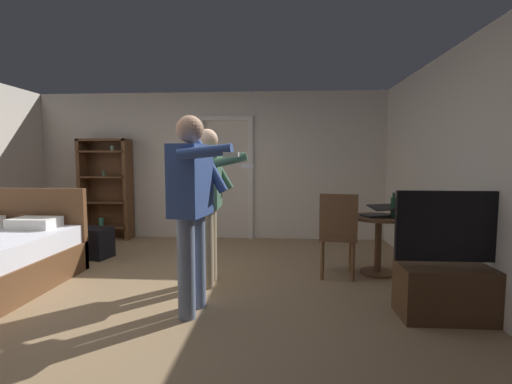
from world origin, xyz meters
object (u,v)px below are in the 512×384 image
bookshelf (107,186)px  person_striped_shirt (209,196)px  tv_flatscreen (455,281)px  person_blue_shirt (192,200)px  suitcase_dark (89,242)px  side_table (378,235)px  wooden_chair (338,232)px  bottle_on_table (393,207)px  laptop (379,212)px

bookshelf → person_striped_shirt: (2.24, -2.19, 0.05)m
tv_flatscreen → person_blue_shirt: person_blue_shirt is taller
person_blue_shirt → suitcase_dark: size_ratio=2.77×
side_table → wooden_chair: bearing=-160.1°
tv_flatscreen → wooden_chair: size_ratio=1.12×
tv_flatscreen → side_table: bearing=104.8°
wooden_chair → side_table: bearing=19.9°
bookshelf → side_table: 4.55m
tv_flatscreen → bookshelf: bearing=147.2°
person_striped_shirt → suitcase_dark: 2.29m
bottle_on_table → person_blue_shirt: 2.39m
bottle_on_table → person_blue_shirt: size_ratio=0.17×
tv_flatscreen → laptop: tv_flatscreen is taller
suitcase_dark → person_blue_shirt: bearing=-29.0°
bottle_on_table → suitcase_dark: (-4.01, 0.57, -0.61)m
wooden_chair → suitcase_dark: 3.44m
bookshelf → suitcase_dark: (0.32, -1.22, -0.72)m
side_table → bottle_on_table: bottle_on_table is taller
person_blue_shirt → bookshelf: bearing=127.4°
wooden_chair → person_blue_shirt: size_ratio=0.57×
wooden_chair → person_striped_shirt: bearing=-168.3°
side_table → suitcase_dark: (-3.87, 0.49, -0.26)m
bottle_on_table → person_blue_shirt: person_blue_shirt is taller
wooden_chair → suitcase_dark: (-3.36, 0.68, -0.33)m
bookshelf → wooden_chair: bearing=-27.2°
tv_flatscreen → suitcase_dark: size_ratio=1.76×
laptop → suitcase_dark: (-3.86, 0.53, -0.54)m
bottle_on_table → wooden_chair: bottle_on_table is taller
side_table → bookshelf: bearing=157.8°
wooden_chair → person_blue_shirt: bearing=-144.2°
person_striped_shirt → suitcase_dark: (-1.92, 0.97, -0.77)m
bottle_on_table → suitcase_dark: bottle_on_table is taller
tv_flatscreen → person_striped_shirt: bearing=162.4°
wooden_chair → person_striped_shirt: size_ratio=0.58×
tv_flatscreen → wooden_chair: 1.33m
wooden_chair → bottle_on_table: bearing=9.2°
bottle_on_table → person_striped_shirt: size_ratio=0.17×
person_blue_shirt → side_table: bearing=32.1°
bottle_on_table → person_striped_shirt: 2.14m
side_table → person_blue_shirt: size_ratio=0.40×
laptop → person_blue_shirt: 2.28m
tv_flatscreen → wooden_chair: bearing=129.2°
tv_flatscreen → laptop: 1.28m
tv_flatscreen → laptop: size_ratio=2.63×
bookshelf → person_striped_shirt: bearing=-44.4°
tv_flatscreen → person_striped_shirt: person_striped_shirt is taller
person_striped_shirt → person_blue_shirt: bearing=-90.0°
wooden_chair → person_striped_shirt: (-1.44, -0.30, 0.43)m
bottle_on_table → person_blue_shirt: (-2.09, -1.14, 0.20)m
laptop → bottle_on_table: 0.17m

